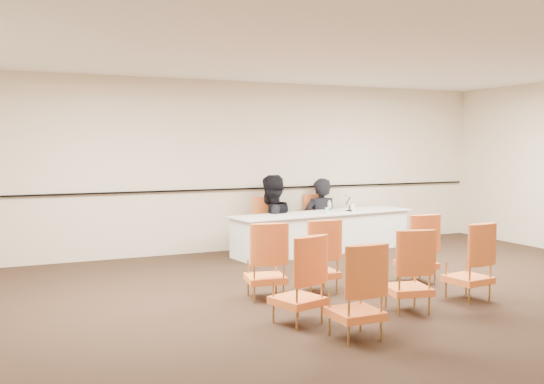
{
  "coord_description": "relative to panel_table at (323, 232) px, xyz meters",
  "views": [
    {
      "loc": [
        -4.0,
        -6.06,
        1.87
      ],
      "look_at": [
        -0.07,
        2.6,
        1.14
      ],
      "focal_mm": 40.0,
      "sensor_mm": 36.0,
      "label": 1
    }
  ],
  "objects": [
    {
      "name": "panel_table",
      "position": [
        0.0,
        0.0,
        0.0
      ],
      "size": [
        3.55,
        1.25,
        0.69
      ],
      "primitive_type": null,
      "rotation": [
        0.0,
        0.0,
        0.13
      ],
      "color": "white",
      "rests_on": "ground"
    },
    {
      "name": "aud_chair_back_mid",
      "position": [
        -1.01,
        -3.76,
        0.13
      ],
      "size": [
        0.59,
        0.59,
        0.95
      ],
      "primitive_type": null,
      "rotation": [
        0.0,
        0.0,
        -0.21
      ],
      "color": "orange",
      "rests_on": "ground"
    },
    {
      "name": "aud_chair_back_left",
      "position": [
        -2.36,
        -3.68,
        0.13
      ],
      "size": [
        0.62,
        0.62,
        0.95
      ],
      "primitive_type": null,
      "rotation": [
        0.0,
        0.0,
        0.29
      ],
      "color": "orange",
      "rests_on": "ground"
    },
    {
      "name": "papers",
      "position": [
        0.45,
        0.04,
        0.35
      ],
      "size": [
        0.33,
        0.27,
        0.0
      ],
      "primitive_type": "cube",
      "rotation": [
        0.0,
        0.0,
        0.18
      ],
      "color": "silver",
      "rests_on": "panel_table"
    },
    {
      "name": "panelist_main",
      "position": [
        0.26,
        0.57,
        0.01
      ],
      "size": [
        0.7,
        0.49,
        1.82
      ],
      "primitive_type": "imported",
      "rotation": [
        0.0,
        0.0,
        3.06
      ],
      "color": "black",
      "rests_on": "ground"
    },
    {
      "name": "drinking_glass",
      "position": [
        0.01,
        -0.11,
        0.4
      ],
      "size": [
        0.09,
        0.09,
        0.1
      ],
      "primitive_type": "cylinder",
      "rotation": [
        0.0,
        0.0,
        0.45
      ],
      "color": "silver",
      "rests_on": "panel_table"
    },
    {
      "name": "aud_chair_front_mid",
      "position": [
        -1.52,
        -2.58,
        0.13
      ],
      "size": [
        0.52,
        0.52,
        0.95
      ],
      "primitive_type": null,
      "rotation": [
        0.0,
        0.0,
        -0.05
      ],
      "color": "orange",
      "rests_on": "ground"
    },
    {
      "name": "panelist_main_chair",
      "position": [
        0.26,
        0.57,
        0.13
      ],
      "size": [
        0.56,
        0.56,
        0.95
      ],
      "primitive_type": null,
      "rotation": [
        0.0,
        0.0,
        0.13
      ],
      "color": "orange",
      "rests_on": "ground"
    },
    {
      "name": "floor",
      "position": [
        -1.18,
        -3.2,
        -0.35
      ],
      "size": [
        10.0,
        10.0,
        0.0
      ],
      "primitive_type": "plane",
      "color": "black",
      "rests_on": "ground"
    },
    {
      "name": "wall_back",
      "position": [
        -1.18,
        0.8,
        1.15
      ],
      "size": [
        10.0,
        0.04,
        3.0
      ],
      "primitive_type": "cube",
      "color": "beige",
      "rests_on": "ground"
    },
    {
      "name": "panelist_second",
      "position": [
        -0.82,
        0.43,
        0.04
      ],
      "size": [
        1.13,
        1.01,
        1.93
      ],
      "primitive_type": "imported",
      "rotation": [
        0.0,
        0.0,
        3.5
      ],
      "color": "black",
      "rests_on": "ground"
    },
    {
      "name": "aud_chair_back_right",
      "position": [
        -0.01,
        -3.63,
        0.13
      ],
      "size": [
        0.56,
        0.56,
        0.95
      ],
      "primitive_type": null,
      "rotation": [
        0.0,
        0.0,
        0.12
      ],
      "color": "orange",
      "rests_on": "ground"
    },
    {
      "name": "ceiling",
      "position": [
        -1.18,
        -3.2,
        2.65
      ],
      "size": [
        10.0,
        10.0,
        0.0
      ],
      "primitive_type": "plane",
      "rotation": [
        3.14,
        0.0,
        0.0
      ],
      "color": "white",
      "rests_on": "ground"
    },
    {
      "name": "panelist_second_chair",
      "position": [
        -0.82,
        0.43,
        0.13
      ],
      "size": [
        0.56,
        0.56,
        0.95
      ],
      "primitive_type": null,
      "rotation": [
        0.0,
        0.0,
        0.13
      ],
      "color": "orange",
      "rests_on": "ground"
    },
    {
      "name": "aud_chair_front_right",
      "position": [
        -0.0,
        -2.62,
        0.13
      ],
      "size": [
        0.54,
        0.54,
        0.95
      ],
      "primitive_type": null,
      "rotation": [
        0.0,
        0.0,
        -0.08
      ],
      "color": "orange",
      "rests_on": "ground"
    },
    {
      "name": "water_bottle",
      "position": [
        0.07,
        -0.09,
        0.46
      ],
      "size": [
        0.09,
        0.09,
        0.22
      ],
      "primitive_type": null,
      "rotation": [
        0.0,
        0.0,
        0.36
      ],
      "color": "#188579",
      "rests_on": "panel_table"
    },
    {
      "name": "aud_chair_front_left",
      "position": [
        -2.24,
        -2.58,
        0.13
      ],
      "size": [
        0.58,
        0.58,
        0.95
      ],
      "primitive_type": null,
      "rotation": [
        0.0,
        0.0,
        -0.18
      ],
      "color": "orange",
      "rests_on": "ground"
    },
    {
      "name": "wall_rail",
      "position": [
        -1.18,
        0.76,
        0.75
      ],
      "size": [
        9.8,
        0.04,
        0.03
      ],
      "primitive_type": "cube",
      "color": "black",
      "rests_on": "wall_back"
    },
    {
      "name": "coffee_cup",
      "position": [
        0.58,
        -0.03,
        0.42
      ],
      "size": [
        0.1,
        0.1,
        0.14
      ],
      "primitive_type": "cylinder",
      "rotation": [
        0.0,
        0.0,
        0.19
      ],
      "color": "white",
      "rests_on": "panel_table"
    },
    {
      "name": "microphone",
      "position": [
        0.53,
        -0.02,
        0.5
      ],
      "size": [
        0.16,
        0.24,
        0.31
      ],
      "primitive_type": null,
      "rotation": [
        0.0,
        0.0,
        -0.23
      ],
      "color": "black",
      "rests_on": "panel_table"
    },
    {
      "name": "aud_chair_extra",
      "position": [
        -2.07,
        -4.35,
        0.13
      ],
      "size": [
        0.5,
        0.5,
        0.95
      ],
      "primitive_type": null,
      "rotation": [
        0.0,
        0.0,
        -0.0
      ],
      "color": "orange",
      "rests_on": "ground"
    }
  ]
}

